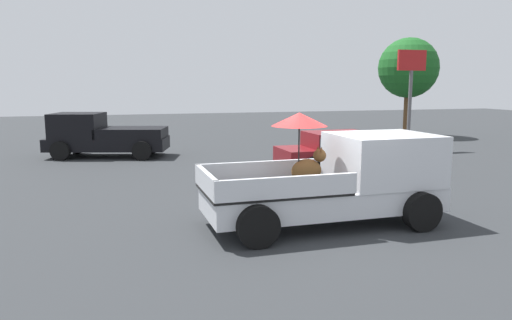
% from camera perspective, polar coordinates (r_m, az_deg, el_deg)
% --- Properties ---
extents(ground_plane, '(80.00, 80.00, 0.00)m').
position_cam_1_polar(ground_plane, '(10.41, 7.91, -7.62)').
color(ground_plane, '#2D3033').
extents(pickup_truck_main, '(5.07, 2.28, 2.38)m').
position_cam_1_polar(pickup_truck_main, '(10.40, 10.38, -2.20)').
color(pickup_truck_main, black).
rests_on(pickup_truck_main, ground).
extents(pickup_truck_red, '(5.11, 3.15, 1.80)m').
position_cam_1_polar(pickup_truck_red, '(20.67, -17.80, 2.77)').
color(pickup_truck_red, black).
rests_on(pickup_truck_red, ground).
extents(parked_sedan_near, '(4.32, 2.03, 1.33)m').
position_cam_1_polar(parked_sedan_near, '(16.98, 9.76, 1.36)').
color(parked_sedan_near, black).
rests_on(parked_sedan_near, ground).
extents(motel_sign, '(1.40, 0.16, 4.47)m').
position_cam_1_polar(motel_sign, '(22.72, 17.96, 9.11)').
color(motel_sign, '#59595B').
rests_on(motel_sign, ground).
extents(tree_by_lot, '(3.38, 3.38, 5.57)m').
position_cam_1_polar(tree_by_lot, '(28.92, 17.70, 10.38)').
color(tree_by_lot, brown).
rests_on(tree_by_lot, ground).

